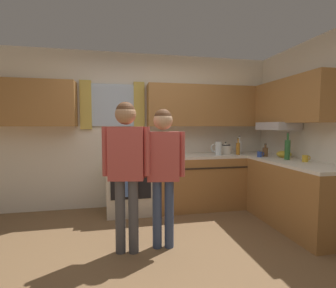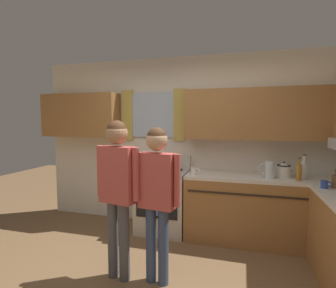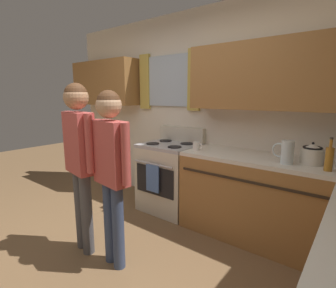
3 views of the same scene
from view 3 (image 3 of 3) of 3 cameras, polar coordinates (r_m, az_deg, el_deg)
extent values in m
plane|color=brown|center=(2.58, -19.32, -26.02)|extent=(12.00, 12.00, 0.00)
cube|color=silver|center=(3.47, 6.60, 7.02)|extent=(4.60, 0.10, 2.60)
cube|color=silver|center=(3.66, 0.05, 13.91)|extent=(0.68, 0.03, 0.69)
cube|color=gold|center=(3.93, -5.16, 13.65)|extent=(0.18, 0.04, 0.79)
cube|color=gold|center=(3.41, 5.86, 14.09)|extent=(0.18, 0.04, 0.79)
cube|color=#9E6B38|center=(4.42, -13.96, 13.07)|extent=(1.30, 0.32, 0.69)
cube|color=#9E6B38|center=(2.82, 26.49, 13.74)|extent=(2.18, 0.32, 0.69)
cube|color=#9E6B38|center=(2.88, 24.32, -12.57)|extent=(2.12, 0.62, 0.86)
cube|color=silver|center=(2.74, 25.05, -3.85)|extent=(2.12, 0.62, 0.04)
cube|color=#2D2319|center=(2.49, 23.09, -8.97)|extent=(2.00, 0.01, 0.02)
cube|color=beige|center=(3.45, 0.40, -7.68)|extent=(0.71, 0.62, 0.86)
cube|color=black|center=(3.21, -3.06, -8.23)|extent=(0.59, 0.01, 0.36)
cylinder|color=#ADADB2|center=(3.12, -3.40, -4.53)|extent=(0.59, 0.02, 0.02)
cube|color=#ADADB2|center=(3.34, 0.41, -0.33)|extent=(0.71, 0.62, 0.04)
cube|color=beige|center=(3.53, 3.07, 2.25)|extent=(0.71, 0.08, 0.20)
cylinder|color=black|center=(3.34, -3.44, 0.09)|extent=(0.17, 0.17, 0.01)
cylinder|color=black|center=(3.12, 1.48, -0.65)|extent=(0.17, 0.17, 0.01)
cylinder|color=black|center=(3.55, -0.54, 0.74)|extent=(0.17, 0.17, 0.01)
cylinder|color=black|center=(3.34, 4.25, 0.08)|extent=(0.17, 0.17, 0.01)
cube|color=#4C72B7|center=(3.17, -3.48, -7.71)|extent=(0.20, 0.02, 0.34)
cylinder|color=#B27223|center=(2.52, 32.34, -2.92)|extent=(0.06, 0.06, 0.20)
cylinder|color=#B27223|center=(2.50, 32.65, 0.10)|extent=(0.02, 0.02, 0.07)
cylinder|color=#3F382D|center=(2.49, 32.75, 1.07)|extent=(0.03, 0.03, 0.02)
cylinder|color=white|center=(2.97, 6.35, -0.48)|extent=(0.08, 0.08, 0.09)
torus|color=white|center=(2.94, 7.21, -0.51)|extent=(0.07, 0.01, 0.07)
cylinder|color=silver|center=(2.70, 29.47, -2.47)|extent=(0.20, 0.20, 0.14)
cone|color=silver|center=(2.68, 29.66, -0.49)|extent=(0.18, 0.18, 0.05)
sphere|color=black|center=(2.68, 29.72, 0.14)|extent=(0.02, 0.02, 0.02)
cone|color=silver|center=(2.68, 32.26, -2.22)|extent=(0.09, 0.04, 0.07)
torus|color=black|center=(2.68, 29.64, -0.70)|extent=(0.17, 0.17, 0.02)
cylinder|color=silver|center=(2.60, 25.13, -1.67)|extent=(0.11, 0.11, 0.22)
torus|color=silver|center=(2.61, 23.68, -1.25)|extent=(0.14, 0.02, 0.14)
cylinder|color=#4C4C51|center=(2.65, -17.71, -14.74)|extent=(0.11, 0.11, 0.81)
cylinder|color=#4C4C51|center=(2.77, -18.95, -13.66)|extent=(0.11, 0.11, 0.81)
cube|color=#BF4C47|center=(2.51, -19.27, 0.24)|extent=(0.39, 0.22, 0.57)
cylinder|color=#BF4C47|center=(2.31, -17.21, 0.05)|extent=(0.07, 0.07, 0.52)
cylinder|color=#BF4C47|center=(2.71, -21.09, 1.35)|extent=(0.07, 0.07, 0.52)
sphere|color=#A87A56|center=(2.47, -19.88, 9.76)|extent=(0.22, 0.22, 0.22)
sphere|color=#4C2D19|center=(2.47, -19.92, 10.40)|extent=(0.20, 0.20, 0.20)
cylinder|color=#38476B|center=(2.39, -11.08, -17.83)|extent=(0.10, 0.10, 0.77)
cylinder|color=#38476B|center=(2.50, -12.89, -16.63)|extent=(0.10, 0.10, 0.77)
cube|color=#BF4C47|center=(2.21, -12.67, -1.96)|extent=(0.37, 0.20, 0.55)
cylinder|color=#BF4C47|center=(2.04, -9.53, -2.32)|extent=(0.07, 0.07, 0.50)
cylinder|color=#BF4C47|center=(2.39, -15.40, -0.62)|extent=(0.07, 0.07, 0.50)
sphere|color=tan|center=(2.16, -13.11, 8.42)|extent=(0.21, 0.21, 0.21)
sphere|color=#4C2D19|center=(2.16, -13.14, 9.12)|extent=(0.20, 0.20, 0.20)
camera|label=1|loc=(2.51, -82.36, -1.79)|focal=26.02mm
camera|label=2|loc=(1.37, -102.92, 1.96)|focal=28.21mm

